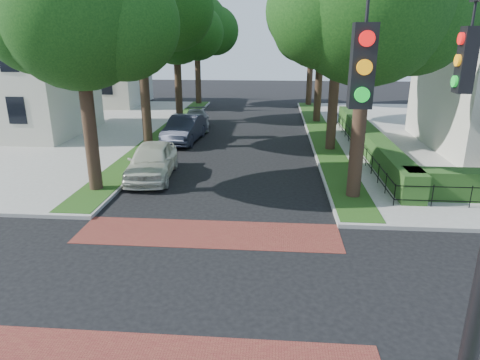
% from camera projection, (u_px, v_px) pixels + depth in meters
% --- Properties ---
extents(ground, '(120.00, 120.00, 0.00)m').
position_uv_depth(ground, '(191.00, 284.00, 11.64)').
color(ground, black).
rests_on(ground, ground).
extents(crosswalk_far, '(9.00, 2.20, 0.01)m').
position_uv_depth(crosswalk_far, '(208.00, 234.00, 14.67)').
color(crosswalk_far, maroon).
rests_on(crosswalk_far, ground).
extents(grass_strip_ne, '(1.60, 29.80, 0.02)m').
position_uv_depth(grass_strip_ne, '(321.00, 134.00, 29.25)').
color(grass_strip_ne, '#193F12').
rests_on(grass_strip_ne, sidewalk_ne).
extents(grass_strip_nw, '(1.60, 29.80, 0.02)m').
position_uv_depth(grass_strip_nw, '(166.00, 131.00, 30.07)').
color(grass_strip_nw, '#193F12').
rests_on(grass_strip_nw, sidewalk_nw).
extents(tree_right_near, '(7.75, 6.67, 10.66)m').
position_uv_depth(tree_right_near, '(371.00, 2.00, 15.66)').
color(tree_right_near, black).
rests_on(tree_right_near, sidewalk_ne).
extents(tree_right_mid, '(8.25, 7.09, 11.22)m').
position_uv_depth(tree_right_mid, '(341.00, 7.00, 23.13)').
color(tree_right_mid, black).
rests_on(tree_right_mid, sidewalk_ne).
extents(tree_right_far, '(7.25, 6.23, 9.74)m').
position_uv_depth(tree_right_far, '(323.00, 31.00, 31.96)').
color(tree_right_far, black).
rests_on(tree_right_far, sidewalk_ne).
extents(tree_right_back, '(7.50, 6.45, 10.20)m').
position_uv_depth(tree_right_back, '(313.00, 29.00, 40.36)').
color(tree_right_back, black).
rests_on(tree_right_back, sidewalk_ne).
extents(tree_left_near, '(7.50, 6.45, 10.20)m').
position_uv_depth(tree_left_near, '(82.00, 14.00, 16.61)').
color(tree_left_near, black).
rests_on(tree_left_near, sidewalk_nw).
extents(tree_left_mid, '(8.00, 6.88, 11.48)m').
position_uv_depth(tree_left_mid, '(142.00, 1.00, 23.85)').
color(tree_left_mid, black).
rests_on(tree_left_mid, sidewalk_nw).
extents(tree_left_far, '(7.00, 6.02, 9.86)m').
position_uv_depth(tree_left_far, '(178.00, 28.00, 32.72)').
color(tree_left_far, black).
rests_on(tree_left_far, sidewalk_nw).
extents(tree_left_back, '(7.75, 6.66, 10.44)m').
position_uv_depth(tree_left_back, '(198.00, 27.00, 41.17)').
color(tree_left_back, black).
rests_on(tree_left_back, sidewalk_nw).
extents(hedge_main_road, '(1.00, 18.00, 1.20)m').
position_uv_depth(hedge_main_road, '(369.00, 140.00, 25.01)').
color(hedge_main_road, '#224819').
rests_on(hedge_main_road, sidewalk_ne).
extents(fence_main_road, '(0.06, 18.00, 0.90)m').
position_uv_depth(fence_main_road, '(354.00, 142.00, 25.12)').
color(fence_main_road, black).
rests_on(fence_main_road, sidewalk_ne).
extents(house_left_near, '(10.00, 9.00, 10.14)m').
position_uv_depth(house_left_near, '(8.00, 60.00, 28.26)').
color(house_left_near, beige).
rests_on(house_left_near, sidewalk_nw).
extents(house_left_far, '(10.00, 9.00, 10.14)m').
position_uv_depth(house_left_far, '(94.00, 53.00, 41.51)').
color(house_left_far, beige).
rests_on(house_left_far, sidewalk_nw).
extents(parked_car_front, '(2.43, 5.13, 1.69)m').
position_uv_depth(parked_car_front, '(152.00, 161.00, 20.33)').
color(parked_car_front, beige).
rests_on(parked_car_front, ground).
extents(parked_car_middle, '(2.16, 5.22, 1.68)m').
position_uv_depth(parked_car_middle, '(184.00, 129.00, 27.50)').
color(parked_car_middle, '#1F222F').
rests_on(parked_car_middle, ground).
extents(parked_car_rear, '(2.59, 4.82, 1.33)m').
position_uv_depth(parked_car_rear, '(196.00, 120.00, 31.66)').
color(parked_car_rear, slate).
rests_on(parked_car_rear, ground).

